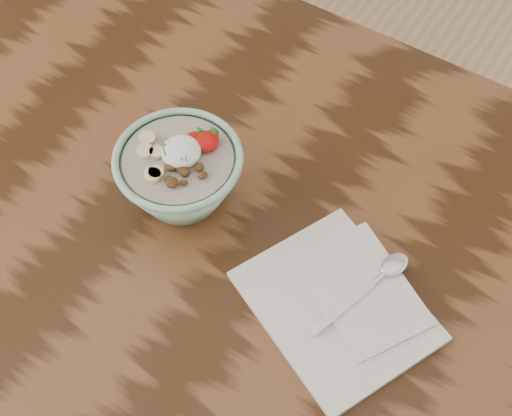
% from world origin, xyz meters
% --- Properties ---
extents(table, '(1.60, 0.90, 0.75)m').
position_xyz_m(table, '(0.00, 0.00, 0.66)').
color(table, '#321C0C').
rests_on(table, ground).
extents(breakfast_bowl, '(0.17, 0.17, 0.12)m').
position_xyz_m(breakfast_bowl, '(0.06, -0.01, 0.81)').
color(breakfast_bowl, '#90C2A5').
rests_on(breakfast_bowl, table).
extents(napkin, '(0.29, 0.27, 0.01)m').
position_xyz_m(napkin, '(0.33, -0.03, 0.76)').
color(napkin, silver).
rests_on(napkin, table).
extents(spoon, '(0.07, 0.17, 0.01)m').
position_xyz_m(spoon, '(0.36, 0.03, 0.77)').
color(spoon, silver).
rests_on(spoon, napkin).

